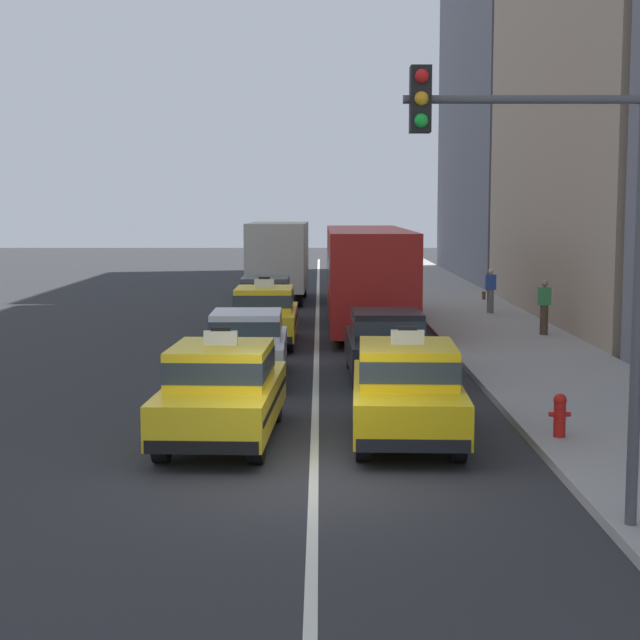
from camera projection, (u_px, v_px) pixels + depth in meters
ground_plane at (309, 481)px, 14.66m from camera, size 160.00×160.00×0.00m
lane_stripe_left_right at (313, 322)px, 34.53m from camera, size 0.14×80.00×0.01m
sidewalk_curb at (503, 339)px, 29.58m from camera, size 4.00×90.00×0.15m
taxi_left_nearest at (217, 390)px, 17.02m from camera, size 2.01×4.63×1.96m
sedan_left_second at (242, 343)px, 23.05m from camera, size 1.83×4.33×1.58m
taxi_left_third at (260, 314)px, 28.81m from camera, size 1.82×4.56×1.96m
sedan_left_fourth at (261, 299)px, 33.94m from camera, size 1.79×4.31×1.58m
box_truck_left_fifth at (274, 258)px, 41.87m from camera, size 2.42×7.01×3.27m
taxi_right_nearest at (402, 389)px, 17.14m from camera, size 1.98×4.62×1.96m
sedan_right_second at (382, 342)px, 23.18m from camera, size 1.82×4.33×1.58m
bus_right_third at (362, 272)px, 32.70m from camera, size 2.55×11.21×3.22m
sedan_right_fourth at (349, 281)px, 41.90m from camera, size 1.84×4.33×1.58m
pedestrian_near_crosswalk at (485, 291)px, 35.96m from camera, size 0.47×0.24×1.58m
pedestrian_by_storefront at (539, 307)px, 29.94m from camera, size 0.36×0.24×1.62m
fire_hydrant at (555, 413)px, 16.75m from camera, size 0.36×0.22×0.73m
traffic_light_pole at (554, 219)px, 11.77m from camera, size 2.87×0.33×5.58m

